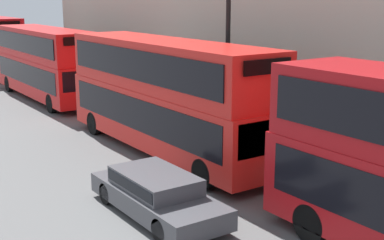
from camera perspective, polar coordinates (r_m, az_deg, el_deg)
The scene contains 4 objects.
bus_second_in_queue at distance 20.44m, azimuth -2.90°, elevation 3.03°, with size 2.59×11.48×4.35m.
bus_third_in_queue at distance 32.44m, azimuth -15.38°, elevation 6.14°, with size 2.59×10.88×4.13m.
car_hatchback at distance 15.03m, azimuth -3.81°, elevation -7.69°, with size 1.84×4.80×1.20m.
street_lamp at distance 20.54m, azimuth 3.85°, elevation 8.80°, with size 0.44×0.44×7.30m.
Camera 1 is at (-8.91, -0.00, 6.00)m, focal length 50.00 mm.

